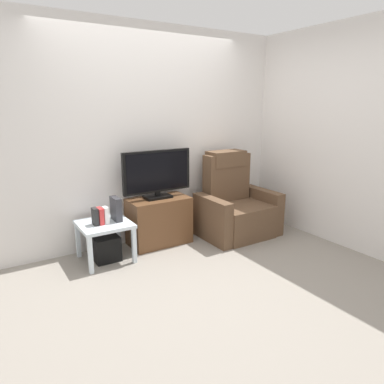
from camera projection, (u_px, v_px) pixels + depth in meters
name	position (u px, v px, depth m)	size (l,w,h in m)	color
ground_plane	(197.00, 270.00, 3.69)	(6.40, 6.40, 0.00)	gray
wall_back	(147.00, 136.00, 4.30)	(6.40, 0.06, 2.60)	silver
wall_side	(326.00, 136.00, 4.34)	(0.06, 4.48, 2.60)	silver
tv_stand	(159.00, 221.00, 4.33)	(0.74, 0.41, 0.58)	brown
television	(157.00, 173.00, 4.20)	(0.87, 0.20, 0.58)	black
recliner_armchair	(235.00, 206.00, 4.64)	(0.98, 0.78, 1.08)	brown
side_table	(105.00, 228.00, 3.85)	(0.54, 0.54, 0.43)	silver
subwoofer_box	(106.00, 248.00, 3.90)	(0.27, 0.27, 0.27)	black
book_leftmost	(95.00, 217.00, 3.74)	(0.05, 0.11, 0.18)	#262626
book_middle	(100.00, 216.00, 3.77)	(0.05, 0.13, 0.18)	red
book_rightmost	(106.00, 215.00, 3.80)	(0.05, 0.11, 0.18)	white
game_console	(116.00, 209.00, 3.88)	(0.07, 0.20, 0.26)	#333338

